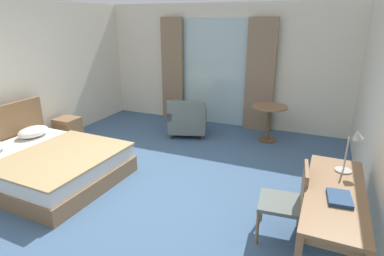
# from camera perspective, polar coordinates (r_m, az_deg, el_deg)

# --- Properties ---
(ground) EXTENTS (6.12, 7.41, 0.10)m
(ground) POSITION_cam_1_polar(r_m,az_deg,el_deg) (4.53, -8.60, -12.11)
(ground) COLOR #426084
(wall_back) EXTENTS (5.72, 0.12, 2.63)m
(wall_back) POSITION_cam_1_polar(r_m,az_deg,el_deg) (7.10, 5.69, 11.26)
(wall_back) COLOR silver
(wall_back) RESTS_ON ground
(balcony_glass_door) EXTENTS (1.60, 0.02, 2.32)m
(balcony_glass_door) POSITION_cam_1_polar(r_m,az_deg,el_deg) (7.09, 4.30, 10.00)
(balcony_glass_door) COLOR silver
(balcony_glass_door) RESTS_ON ground
(curtain_panel_left) EXTENTS (0.52, 0.10, 2.35)m
(curtain_panel_left) POSITION_cam_1_polar(r_m,az_deg,el_deg) (7.39, -3.57, 10.50)
(curtain_panel_left) COLOR #897056
(curtain_panel_left) RESTS_ON ground
(curtain_panel_right) EXTENTS (0.60, 0.10, 2.35)m
(curtain_panel_right) POSITION_cam_1_polar(r_m,az_deg,el_deg) (6.73, 12.34, 9.24)
(curtain_panel_right) COLOR #897056
(curtain_panel_right) RESTS_ON ground
(bed) EXTENTS (2.15, 1.76, 1.00)m
(bed) POSITION_cam_1_polar(r_m,az_deg,el_deg) (5.20, -25.50, -5.83)
(bed) COLOR olive
(bed) RESTS_ON ground
(nightstand) EXTENTS (0.42, 0.40, 0.48)m
(nightstand) POSITION_cam_1_polar(r_m,az_deg,el_deg) (6.60, -21.74, -0.29)
(nightstand) COLOR olive
(nightstand) RESTS_ON ground
(writing_desk) EXTENTS (0.56, 1.59, 0.76)m
(writing_desk) POSITION_cam_1_polar(r_m,az_deg,el_deg) (3.35, 24.60, -11.73)
(writing_desk) COLOR olive
(writing_desk) RESTS_ON ground
(desk_chair) EXTENTS (0.51, 0.51, 0.87)m
(desk_chair) POSITION_cam_1_polar(r_m,az_deg,el_deg) (3.57, 17.46, -12.24)
(desk_chair) COLOR slate
(desk_chair) RESTS_ON ground
(desk_lamp) EXTENTS (0.23, 0.17, 0.48)m
(desk_lamp) POSITION_cam_1_polar(r_m,az_deg,el_deg) (3.64, 27.38, -2.88)
(desk_lamp) COLOR #B7B2A8
(desk_lamp) RESTS_ON writing_desk
(closed_book) EXTENTS (0.23, 0.30, 0.03)m
(closed_book) POSITION_cam_1_polar(r_m,az_deg,el_deg) (3.16, 25.39, -11.52)
(closed_book) COLOR navy
(closed_book) RESTS_ON writing_desk
(armchair_by_window) EXTENTS (0.94, 0.92, 0.79)m
(armchair_by_window) POSITION_cam_1_polar(r_m,az_deg,el_deg) (6.43, -0.80, 1.44)
(armchair_by_window) COLOR slate
(armchair_by_window) RESTS_ON ground
(round_cafe_table) EXTENTS (0.67, 0.67, 0.72)m
(round_cafe_table) POSITION_cam_1_polar(r_m,az_deg,el_deg) (6.26, 13.95, 2.31)
(round_cafe_table) COLOR olive
(round_cafe_table) RESTS_ON ground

